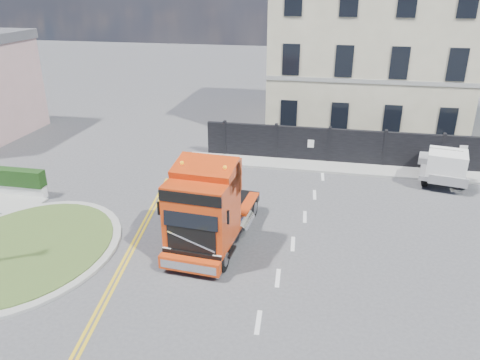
# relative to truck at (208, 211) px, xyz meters

# --- Properties ---
(ground) EXTENTS (120.00, 120.00, 0.00)m
(ground) POSITION_rel_truck_xyz_m (0.20, 1.36, -1.59)
(ground) COLOR #424244
(ground) RESTS_ON ground
(traffic_island) EXTENTS (6.80, 6.80, 0.17)m
(traffic_island) POSITION_rel_truck_xyz_m (-6.80, -1.64, -1.51)
(traffic_island) COLOR gray
(traffic_island) RESTS_ON ground
(hoarding_fence) EXTENTS (18.80, 0.25, 2.00)m
(hoarding_fence) POSITION_rel_truck_xyz_m (6.75, 10.36, -0.59)
(hoarding_fence) COLOR black
(hoarding_fence) RESTS_ON ground
(georgian_building) EXTENTS (12.30, 10.30, 12.80)m
(georgian_building) POSITION_rel_truck_xyz_m (6.20, 17.86, 4.18)
(georgian_building) COLOR beige
(georgian_building) RESTS_ON ground
(pavement_far) EXTENTS (20.00, 1.60, 0.12)m
(pavement_far) POSITION_rel_truck_xyz_m (6.20, 9.46, -1.53)
(pavement_far) COLOR gray
(pavement_far) RESTS_ON ground
(truck) EXTENTS (2.63, 6.07, 3.55)m
(truck) POSITION_rel_truck_xyz_m (0.00, 0.00, 0.00)
(truck) COLOR black
(truck) RESTS_ON ground
(flatbed_pickup) EXTENTS (2.62, 4.78, 1.87)m
(flatbed_pickup) POSITION_rel_truck_xyz_m (9.96, 8.49, -0.58)
(flatbed_pickup) COLOR gray
(flatbed_pickup) RESTS_ON ground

